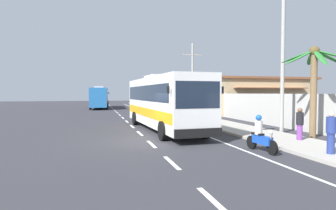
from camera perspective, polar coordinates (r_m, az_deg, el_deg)
ground_plane at (r=14.97m, az=-4.11°, el=-7.25°), size 160.00×160.00×0.00m
sidewalk_kerb at (r=26.38m, az=6.62°, el=-2.90°), size 3.20×90.00×0.14m
lane_markings at (r=29.71m, az=-4.91°, el=-2.43°), size 3.79×71.00×0.01m
boundary_wall at (r=31.46m, az=10.48°, el=0.05°), size 0.24×60.00×2.47m
coach_bus_foreground at (r=19.13m, az=-1.06°, el=0.84°), size 3.43×12.06×3.81m
coach_bus_far_lane at (r=47.86m, az=-13.70°, el=1.59°), size 3.42×12.12×3.60m
motorcycle_beside_bus at (r=12.77m, az=18.24°, el=-6.10°), size 0.56×1.96×1.58m
pedestrian_near_kerb at (r=15.73m, az=25.14°, el=-3.36°), size 0.36×0.36×1.63m
pedestrian_midwalk at (r=12.71m, az=30.14°, el=-4.75°), size 0.36×0.36×1.65m
utility_pole_nearest at (r=19.26m, az=22.27°, el=10.91°), size 2.29×0.24×10.40m
utility_pole_mid at (r=34.31m, az=4.97°, el=5.65°), size 2.32×0.24×8.50m
palm_nearest at (r=17.74m, az=27.48°, el=5.54°), size 3.45×3.20×5.13m
palm_second at (r=38.65m, az=2.39°, el=4.11°), size 3.80×3.65×5.08m
roadside_building at (r=36.55m, az=16.24°, el=1.82°), size 13.35×9.24×4.35m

